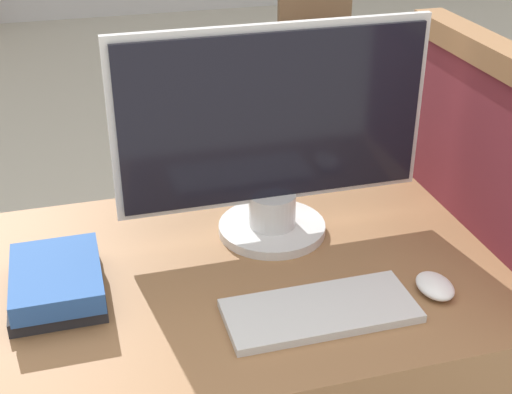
# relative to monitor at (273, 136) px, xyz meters

# --- Properties ---
(carrel_divider) EXTENTS (0.07, 0.70, 1.18)m
(carrel_divider) POSITION_rel_monitor_xyz_m (0.44, -0.13, -0.40)
(carrel_divider) COLOR maroon
(carrel_divider) RESTS_ON ground_plane
(monitor) EXTENTS (0.65, 0.23, 0.46)m
(monitor) POSITION_rel_monitor_xyz_m (0.00, 0.00, 0.00)
(monitor) COLOR silver
(monitor) RESTS_ON desk
(keyboard) EXTENTS (0.35, 0.15, 0.02)m
(keyboard) POSITION_rel_monitor_xyz_m (0.00, -0.30, -0.22)
(keyboard) COLOR silver
(keyboard) RESTS_ON desk
(mouse) EXTENTS (0.07, 0.09, 0.03)m
(mouse) POSITION_rel_monitor_xyz_m (0.23, -0.30, -0.21)
(mouse) COLOR white
(mouse) RESTS_ON desk
(book_stack) EXTENTS (0.17, 0.24, 0.07)m
(book_stack) POSITION_rel_monitor_xyz_m (-0.46, -0.12, -0.19)
(book_stack) COLOR #232328
(book_stack) RESTS_ON desk
(far_chair) EXTENTS (0.44, 0.44, 0.89)m
(far_chair) POSITION_rel_monitor_xyz_m (1.04, 2.47, -0.51)
(far_chair) COLOR brown
(far_chair) RESTS_ON ground_plane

